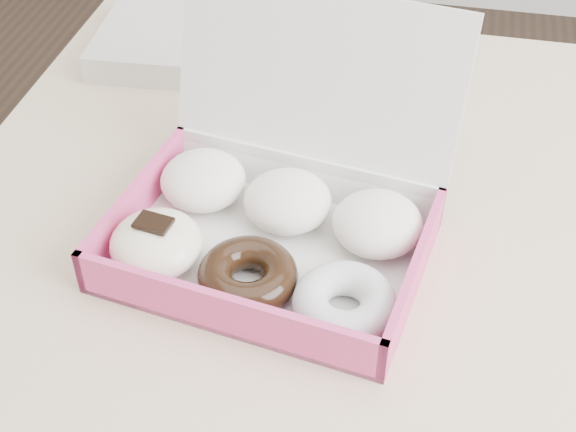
# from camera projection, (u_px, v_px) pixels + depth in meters

# --- Properties ---
(table) EXTENTS (1.20, 0.80, 0.75)m
(table) POSITION_uv_depth(u_px,v_px,m) (464.00, 255.00, 0.96)
(table) COLOR tan
(table) RESTS_ON ground
(donut_box) EXTENTS (0.36, 0.34, 0.23)m
(donut_box) POSITION_uv_depth(u_px,v_px,m) (272.00, 218.00, 0.84)
(donut_box) COLOR white
(donut_box) RESTS_ON table
(newspapers) EXTENTS (0.25, 0.21, 0.04)m
(newspapers) POSITION_uv_depth(u_px,v_px,m) (185.00, 42.00, 1.15)
(newspapers) COLOR silver
(newspapers) RESTS_ON table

